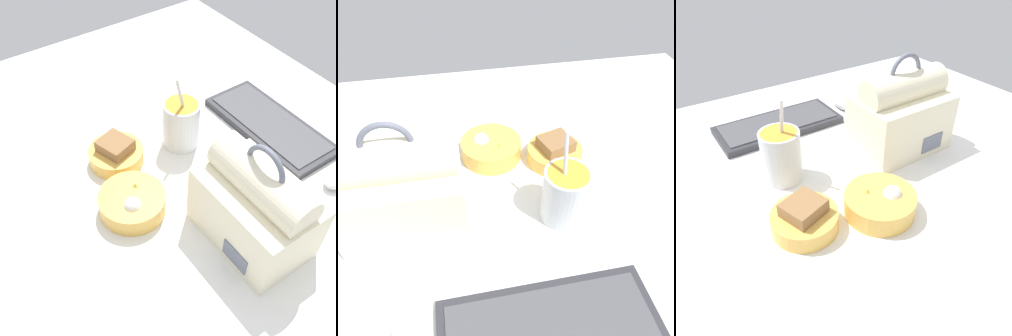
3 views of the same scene
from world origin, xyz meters
The scene contains 6 objects.
desk_surface centered at (0.00, 0.00, 1.00)cm, with size 140.00×110.00×2.00cm.
keyboard centered at (-3.44, 27.55, 3.02)cm, with size 32.70×14.55×2.10cm.
lunch_bag centered at (17.14, 2.45, 10.74)cm, with size 21.60×14.97×23.21cm.
soup_cup centered at (-11.73, 6.66, 7.98)cm, with size 8.46×8.46×19.12cm.
bento_bowl_sandwich centered at (-14.92, -8.90, 4.31)cm, with size 12.32×12.32×6.20cm.
bento_bowl_snacks centered at (-1.03, -13.04, 4.34)cm, with size 13.67×13.67×5.87cm.
Camera 1 is at (46.70, -37.10, 71.14)cm, focal length 45.00 mm.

